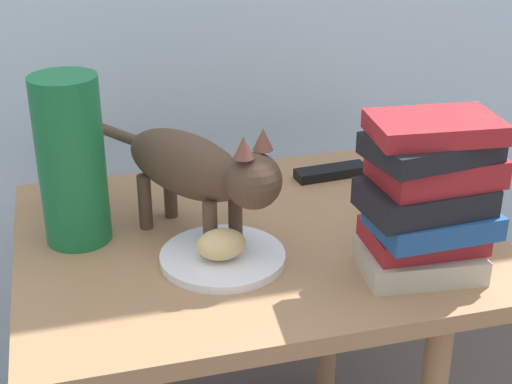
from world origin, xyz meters
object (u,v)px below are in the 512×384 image
(tv_remote, at_px, (331,172))
(cat, at_px, (198,169))
(book_stack, at_px, (428,198))
(green_vase, at_px, (71,161))
(candle_jar, at_px, (68,190))
(plate, at_px, (223,257))
(side_table, at_px, (256,273))
(bread_roll, at_px, (221,244))

(tv_remote, bearing_deg, cat, -152.60)
(book_stack, bearing_deg, tv_remote, 91.23)
(book_stack, xyz_separation_m, green_vase, (-0.52, 0.25, 0.02))
(cat, bearing_deg, candle_jar, 138.73)
(book_stack, height_order, green_vase, green_vase)
(cat, bearing_deg, plate, -75.21)
(side_table, xyz_separation_m, green_vase, (-0.30, 0.06, 0.23))
(side_table, height_order, green_vase, green_vase)
(green_vase, bearing_deg, plate, -32.55)
(green_vase, relative_size, candle_jar, 3.41)
(cat, relative_size, tv_remote, 2.75)
(book_stack, bearing_deg, candle_jar, 144.60)
(plate, bearing_deg, bread_roll, -109.04)
(tv_remote, bearing_deg, side_table, -141.84)
(cat, xyz_separation_m, green_vase, (-0.20, 0.06, 0.01))
(plate, distance_m, tv_remote, 0.40)
(green_vase, height_order, candle_jar, green_vase)
(side_table, distance_m, candle_jar, 0.38)
(side_table, xyz_separation_m, tv_remote, (0.21, 0.20, 0.09))
(book_stack, height_order, candle_jar, book_stack)
(book_stack, distance_m, green_vase, 0.58)
(plate, relative_size, cat, 0.50)
(bread_roll, relative_size, candle_jar, 0.94)
(side_table, distance_m, tv_remote, 0.30)
(side_table, relative_size, cat, 1.98)
(candle_jar, relative_size, tv_remote, 0.57)
(side_table, height_order, plate, plate)
(cat, relative_size, book_stack, 1.59)
(cat, height_order, book_stack, book_stack)
(side_table, height_order, candle_jar, candle_jar)
(bread_roll, xyz_separation_m, cat, (-0.02, 0.09, 0.09))
(book_stack, relative_size, green_vase, 0.90)
(plate, height_order, tv_remote, tv_remote)
(book_stack, distance_m, candle_jar, 0.66)
(cat, relative_size, green_vase, 1.43)
(side_table, relative_size, tv_remote, 5.46)
(plate, xyz_separation_m, bread_roll, (-0.00, -0.01, 0.03))
(book_stack, xyz_separation_m, tv_remote, (-0.01, 0.39, -0.12))
(tv_remote, bearing_deg, book_stack, -93.34)
(cat, xyz_separation_m, candle_jar, (-0.21, 0.18, -0.09))
(cat, bearing_deg, book_stack, -31.02)
(bread_roll, bearing_deg, green_vase, 144.38)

